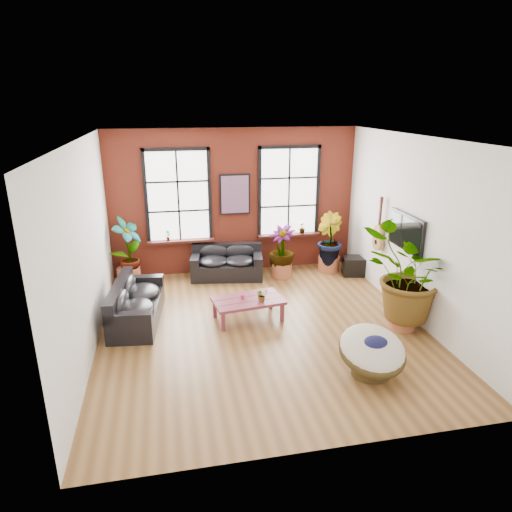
{
  "coord_description": "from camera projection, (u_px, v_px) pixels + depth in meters",
  "views": [
    {
      "loc": [
        -1.64,
        -7.56,
        4.11
      ],
      "look_at": [
        0.0,
        0.6,
        1.25
      ],
      "focal_mm": 32.0,
      "sensor_mm": 36.0,
      "label": 1
    }
  ],
  "objects": [
    {
      "name": "table_plant",
      "position": [
        262.0,
        295.0,
        8.75
      ],
      "size": [
        0.28,
        0.26,
        0.25
      ],
      "primitive_type": "imported",
      "rotation": [
        0.0,
        0.0,
        0.35
      ],
      "color": "#134817",
      "rests_on": "coffee_table"
    },
    {
      "name": "pot_right_wall",
      "position": [
        402.0,
        319.0,
        8.62
      ],
      "size": [
        0.58,
        0.58,
        0.36
      ],
      "rotation": [
        0.0,
        0.0,
        0.22
      ],
      "color": "#AF5A39",
      "rests_on": "ground"
    },
    {
      "name": "floor_plant_back_right",
      "position": [
        328.0,
        240.0,
        11.32
      ],
      "size": [
        0.69,
        0.81,
        1.33
      ],
      "primitive_type": "imported",
      "rotation": [
        0.0,
        0.0,
        1.72
      ],
      "color": "#134817",
      "rests_on": "ground"
    },
    {
      "name": "pot_back_right",
      "position": [
        329.0,
        263.0,
        11.51
      ],
      "size": [
        0.61,
        0.61,
        0.38
      ],
      "rotation": [
        0.0,
        0.0,
        0.18
      ],
      "color": "#AF5A39",
      "rests_on": "ground"
    },
    {
      "name": "floor_plant_mid",
      "position": [
        282.0,
        249.0,
        10.98
      ],
      "size": [
        0.89,
        0.89,
        1.12
      ],
      "primitive_type": "imported",
      "rotation": [
        0.0,
        0.0,
        5.54
      ],
      "color": "#134817",
      "rests_on": "ground"
    },
    {
      "name": "floor_plant_back_left",
      "position": [
        128.0,
        248.0,
        10.48
      ],
      "size": [
        0.88,
        0.92,
        1.45
      ],
      "primitive_type": "imported",
      "rotation": [
        0.0,
        0.0,
        0.9
      ],
      "color": "#134817",
      "rests_on": "ground"
    },
    {
      "name": "pot_back_left",
      "position": [
        129.0,
        276.0,
        10.69
      ],
      "size": [
        0.6,
        0.6,
        0.39
      ],
      "rotation": [
        0.0,
        0.0,
        -0.14
      ],
      "color": "#AF5A39",
      "rests_on": "ground"
    },
    {
      "name": "sofa_left",
      "position": [
        134.0,
        304.0,
        8.84
      ],
      "size": [
        1.05,
        2.06,
        0.78
      ],
      "rotation": [
        0.0,
        0.0,
        1.46
      ],
      "color": "black",
      "rests_on": "ground"
    },
    {
      "name": "sofa_back",
      "position": [
        227.0,
        263.0,
        11.07
      ],
      "size": [
        1.81,
        1.08,
        0.78
      ],
      "rotation": [
        0.0,
        0.0,
        -0.15
      ],
      "color": "black",
      "rests_on": "ground"
    },
    {
      "name": "room",
      "position": [
        261.0,
        238.0,
        8.22
      ],
      "size": [
        6.04,
        6.54,
        3.54
      ],
      "color": "brown",
      "rests_on": "ground"
    },
    {
      "name": "sill_plant_left",
      "position": [
        168.0,
        235.0,
        10.91
      ],
      "size": [
        0.17,
        0.17,
        0.27
      ],
      "primitive_type": "imported",
      "rotation": [
        0.0,
        0.0,
        0.79
      ],
      "color": "#134817",
      "rests_on": "room"
    },
    {
      "name": "floor_plant_right_wall",
      "position": [
        409.0,
        276.0,
        8.31
      ],
      "size": [
        2.03,
        1.91,
        1.8
      ],
      "primitive_type": "imported",
      "rotation": [
        0.0,
        0.0,
        3.53
      ],
      "color": "#134817",
      "rests_on": "ground"
    },
    {
      "name": "sill_plant_right",
      "position": [
        302.0,
        228.0,
        11.54
      ],
      "size": [
        0.19,
        0.19,
        0.27
      ],
      "primitive_type": "imported",
      "rotation": [
        0.0,
        0.0,
        3.49
      ],
      "color": "#134817",
      "rests_on": "room"
    },
    {
      "name": "coffee_table",
      "position": [
        248.0,
        301.0,
        8.89
      ],
      "size": [
        1.44,
        0.95,
        0.52
      ],
      "rotation": [
        0.0,
        0.0,
        0.14
      ],
      "color": "maroon",
      "rests_on": "ground"
    },
    {
      "name": "tv_wall_unit",
      "position": [
        397.0,
        233.0,
        9.25
      ],
      "size": [
        0.13,
        1.86,
        1.2
      ],
      "color": "black",
      "rests_on": "room"
    },
    {
      "name": "pot_mid",
      "position": [
        281.0,
        270.0,
        11.13
      ],
      "size": [
        0.57,
        0.57,
        0.36
      ],
      "rotation": [
        0.0,
        0.0,
        -0.19
      ],
      "color": "#AF5A39",
      "rests_on": "ground"
    },
    {
      "name": "poster",
      "position": [
        235.0,
        194.0,
        10.97
      ],
      "size": [
        0.74,
        0.06,
        0.98
      ],
      "color": "black",
      "rests_on": "room"
    },
    {
      "name": "papasan_chair",
      "position": [
        372.0,
        351.0,
        7.08
      ],
      "size": [
        1.12,
        1.13,
        0.79
      ],
      "rotation": [
        0.0,
        0.0,
        0.06
      ],
      "color": "#433518",
      "rests_on": "ground"
    },
    {
      "name": "media_box",
      "position": [
        354.0,
        266.0,
        11.24
      ],
      "size": [
        0.63,
        0.56,
        0.46
      ],
      "rotation": [
        0.0,
        0.0,
        -0.22
      ],
      "color": "black",
      "rests_on": "ground"
    }
  ]
}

